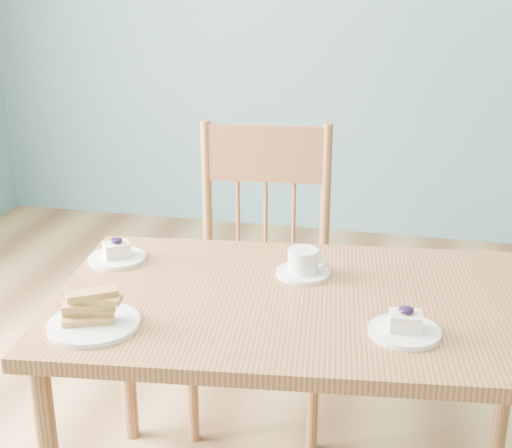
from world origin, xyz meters
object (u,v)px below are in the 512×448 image
(coffee_cup, at_px, (304,264))
(cheesecake_plate_near, at_px, (405,327))
(dining_table, at_px, (310,322))
(dining_chair, at_px, (261,274))
(biscotti_plate, at_px, (93,316))
(cheesecake_plate_far, at_px, (117,255))

(coffee_cup, bearing_deg, cheesecake_plate_near, -43.17)
(dining_table, height_order, dining_chair, dining_chair)
(cheesecake_plate_near, relative_size, biscotti_plate, 0.76)
(cheesecake_plate_near, distance_m, biscotti_plate, 0.72)
(dining_chair, distance_m, cheesecake_plate_near, 0.85)
(cheesecake_plate_near, xyz_separation_m, biscotti_plate, (-0.71, -0.12, 0.01))
(dining_chair, height_order, cheesecake_plate_far, dining_chair)
(dining_chair, xyz_separation_m, biscotti_plate, (-0.23, -0.79, 0.21))
(dining_table, bearing_deg, coffee_cup, 100.48)
(cheesecake_plate_far, bearing_deg, dining_table, -11.81)
(coffee_cup, height_order, biscotti_plate, biscotti_plate)
(cheesecake_plate_near, height_order, coffee_cup, coffee_cup)
(dining_table, bearing_deg, cheesecake_plate_near, -37.25)
(cheesecake_plate_far, bearing_deg, cheesecake_plate_near, -17.81)
(dining_table, distance_m, coffee_cup, 0.18)
(cheesecake_plate_far, bearing_deg, coffee_cup, 1.80)
(dining_table, xyz_separation_m, biscotti_plate, (-0.47, -0.26, 0.10))
(cheesecake_plate_near, xyz_separation_m, cheesecake_plate_far, (-0.81, 0.26, -0.00))
(coffee_cup, relative_size, biscotti_plate, 0.68)
(cheesecake_plate_near, relative_size, cheesecake_plate_far, 1.01)
(biscotti_plate, bearing_deg, dining_chair, 73.92)
(cheesecake_plate_near, distance_m, coffee_cup, 0.39)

